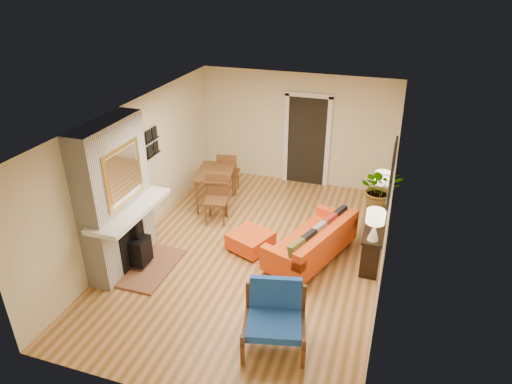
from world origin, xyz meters
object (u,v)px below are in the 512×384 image
ottoman (251,240)px  blue_chair (275,312)px  console_table (376,224)px  lamp_far (382,182)px  dining_table (219,178)px  lamp_near (375,222)px  houseplant (380,189)px  sofa (315,243)px

ottoman → blue_chair: bearing=-62.9°
console_table → lamp_far: 0.90m
dining_table → lamp_near: size_ratio=3.47×
houseplant → console_table: bearing=-88.1°
ottoman → lamp_near: lamp_near is taller
sofa → lamp_far: lamp_far is taller
sofa → lamp_far: (0.97, 1.32, 0.73)m
sofa → console_table: size_ratio=1.13×
lamp_near → houseplant: (-0.01, 1.08, 0.08)m
blue_chair → dining_table: (-2.22, 3.43, 0.17)m
lamp_far → houseplant: size_ratio=0.65×
ottoman → blue_chair: 2.28m
console_table → ottoman: bearing=-163.5°
sofa → lamp_near: size_ratio=3.86×
console_table → lamp_far: size_ratio=3.43×
lamp_far → console_table: bearing=-90.0°
blue_chair → lamp_far: (1.11, 3.41, 0.58)m
sofa → blue_chair: (-0.14, -2.09, 0.15)m
lamp_near → lamp_far: 1.53m
sofa → lamp_near: bearing=-12.2°
ottoman → lamp_far: lamp_far is taller
console_table → dining_table: bearing=166.8°
lamp_far → sofa: bearing=-126.4°
sofa → blue_chair: bearing=-93.8°
dining_table → console_table: dining_table is taller
sofa → dining_table: 2.73m
blue_chair → lamp_near: (1.11, 1.88, 0.58)m
sofa → ottoman: size_ratio=2.37×
lamp_far → houseplant: bearing=-91.3°
lamp_near → houseplant: 1.08m
blue_chair → ottoman: bearing=117.1°
ottoman → console_table: (2.14, 0.63, 0.38)m
ottoman → houseplant: size_ratio=1.07×
console_table → lamp_far: (0.00, 0.76, 0.49)m
ottoman → blue_chair: (1.03, -2.01, 0.28)m
lamp_far → houseplant: 0.46m
dining_table → houseplant: size_ratio=2.27×
ottoman → dining_table: bearing=129.9°
blue_chair → lamp_near: bearing=59.4°
sofa → console_table: 1.15m
sofa → lamp_far: 1.79m
lamp_far → dining_table: bearing=179.7°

